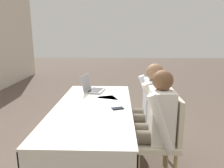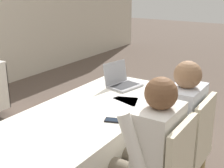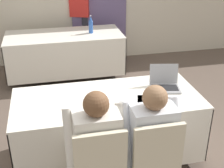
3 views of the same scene
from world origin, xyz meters
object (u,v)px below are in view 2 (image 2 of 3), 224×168
cell_phone (113,120)px  person_checkered_shirt (147,151)px  laptop (122,82)px  chair_near_right (185,147)px  person_white_shirt (174,125)px

cell_phone → person_checkered_shirt: bearing=-132.8°
laptop → chair_near_right: laptop is taller
person_checkered_shirt → person_white_shirt: 0.46m
cell_phone → person_white_shirt: (0.31, -0.35, -0.07)m
laptop → person_white_shirt: person_white_shirt is taller
laptop → person_white_shirt: (-0.40, -0.70, -0.11)m
chair_near_right → laptop: bearing=-116.6°
laptop → person_checkered_shirt: bearing=-129.4°
person_checkered_shirt → cell_phone: bearing=-112.9°
chair_near_right → person_checkered_shirt: 0.50m
chair_near_right → person_checkered_shirt: size_ratio=0.78×
laptop → person_white_shirt: bearing=-108.5°
person_checkered_shirt → person_white_shirt: bearing=-180.0°
cell_phone → laptop: bearing=6.4°
cell_phone → person_checkered_shirt: 0.38m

